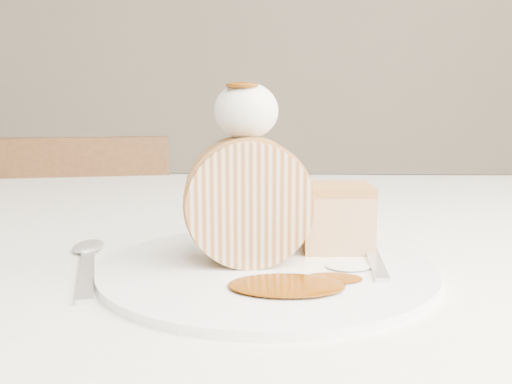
{
  "coord_description": "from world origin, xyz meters",
  "views": [
    {
      "loc": [
        -0.02,
        -0.49,
        0.9
      ],
      "look_at": [
        -0.03,
        -0.0,
        0.82
      ],
      "focal_mm": 40.0,
      "sensor_mm": 36.0,
      "label": 1
    }
  ],
  "objects": [
    {
      "name": "table",
      "position": [
        0.0,
        0.2,
        0.66
      ],
      "size": [
        1.4,
        0.9,
        0.75
      ],
      "color": "white",
      "rests_on": "ground"
    },
    {
      "name": "chair_far",
      "position": [
        -0.44,
        0.7,
        0.47
      ],
      "size": [
        0.46,
        0.46,
        0.83
      ],
      "rotation": [
        0.0,
        0.0,
        3.34
      ],
      "color": "brown",
      "rests_on": "ground"
    },
    {
      "name": "plate",
      "position": [
        -0.02,
        -0.01,
        0.75
      ],
      "size": [
        0.3,
        0.3,
        0.01
      ],
      "primitive_type": "cylinder",
      "rotation": [
        0.0,
        0.0,
        0.03
      ],
      "color": "white",
      "rests_on": "table"
    },
    {
      "name": "roulade_slice",
      "position": [
        -0.04,
        0.0,
        0.81
      ],
      "size": [
        0.11,
        0.07,
        0.11
      ],
      "primitive_type": "cylinder",
      "rotation": [
        1.57,
        0.0,
        0.12
      ],
      "color": "beige",
      "rests_on": "plate"
    },
    {
      "name": "cake_chunk",
      "position": [
        0.04,
        0.04,
        0.78
      ],
      "size": [
        0.07,
        0.06,
        0.05
      ],
      "primitive_type": "cube",
      "rotation": [
        0.0,
        0.0,
        0.03
      ],
      "color": "#C07C49",
      "rests_on": "plate"
    },
    {
      "name": "whipped_cream",
      "position": [
        -0.04,
        0.01,
        0.89
      ],
      "size": [
        0.06,
        0.06,
        0.05
      ],
      "primitive_type": "ellipsoid",
      "color": "white",
      "rests_on": "roulade_slice"
    },
    {
      "name": "caramel_drizzle",
      "position": [
        -0.04,
        -0.0,
        0.92
      ],
      "size": [
        0.03,
        0.02,
        0.01
      ],
      "primitive_type": "ellipsoid",
      "color": "#652E04",
      "rests_on": "whipped_cream"
    },
    {
      "name": "caramel_pool",
      "position": [
        -0.01,
        -0.07,
        0.76
      ],
      "size": [
        0.09,
        0.06,
        0.0
      ],
      "primitive_type": null,
      "rotation": [
        0.0,
        0.0,
        0.03
      ],
      "color": "#652E04",
      "rests_on": "plate"
    },
    {
      "name": "fork",
      "position": [
        0.07,
        0.0,
        0.76
      ],
      "size": [
        0.03,
        0.17,
        0.0
      ],
      "primitive_type": "cube",
      "rotation": [
        0.0,
        0.0,
        -0.06
      ],
      "color": "silver",
      "rests_on": "plate"
    },
    {
      "name": "spoon",
      "position": [
        -0.18,
        -0.03,
        0.75
      ],
      "size": [
        0.07,
        0.17,
        0.0
      ],
      "primitive_type": "cube",
      "rotation": [
        0.0,
        0.0,
        0.29
      ],
      "color": "silver",
      "rests_on": "table"
    }
  ]
}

